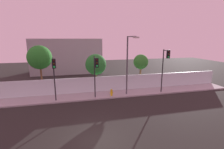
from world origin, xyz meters
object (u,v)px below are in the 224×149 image
at_px(traffic_light_left, 54,71).
at_px(fire_hydrant, 111,92).
at_px(roadside_tree_midleft, 96,64).
at_px(street_lamp_curbside, 128,61).
at_px(roadside_tree_leftmost, 40,58).
at_px(traffic_light_right, 165,62).
at_px(roadside_tree_midright, 141,62).
at_px(traffic_light_center, 96,69).

distance_m(traffic_light_left, fire_hydrant, 6.52).
bearing_deg(roadside_tree_midleft, street_lamp_curbside, -45.98).
distance_m(street_lamp_curbside, roadside_tree_leftmost, 10.12).
bearing_deg(traffic_light_right, roadside_tree_leftmost, 164.53).
distance_m(fire_hydrant, roadside_tree_midright, 6.35).
bearing_deg(traffic_light_right, street_lamp_curbside, 172.30).
xyz_separation_m(roadside_tree_leftmost, roadside_tree_midleft, (6.45, 0.00, -1.04)).
bearing_deg(roadside_tree_midleft, fire_hydrant, -67.93).
bearing_deg(traffic_light_left, roadside_tree_leftmost, 116.43).
xyz_separation_m(street_lamp_curbside, fire_hydrant, (-1.87, 0.11, -3.47)).
distance_m(traffic_light_right, roadside_tree_midright, 4.05).
height_order(traffic_light_right, street_lamp_curbside, street_lamp_curbside).
xyz_separation_m(traffic_light_center, roadside_tree_midleft, (0.57, 4.08, -0.18)).
xyz_separation_m(traffic_light_right, roadside_tree_midright, (-1.29, 3.81, -0.47)).
xyz_separation_m(traffic_light_center, traffic_light_right, (7.89, 0.27, 0.39)).
bearing_deg(traffic_light_left, roadside_tree_midleft, 39.90).
xyz_separation_m(traffic_light_center, roadside_tree_midright, (6.60, 4.08, -0.07)).
bearing_deg(traffic_light_center, fire_hydrant, 27.16).
height_order(traffic_light_right, fire_hydrant, traffic_light_right).
height_order(roadside_tree_leftmost, roadside_tree_midright, roadside_tree_leftmost).
height_order(traffic_light_left, traffic_light_center, traffic_light_center).
bearing_deg(traffic_light_left, street_lamp_curbside, 4.17).
xyz_separation_m(roadside_tree_leftmost, roadside_tree_midright, (12.48, 0.00, -0.93)).
height_order(traffic_light_center, roadside_tree_leftmost, roadside_tree_leftmost).
relative_size(traffic_light_center, roadside_tree_leftmost, 0.79).
distance_m(traffic_light_center, roadside_tree_midright, 7.76).
bearing_deg(traffic_light_right, roadside_tree_midright, 108.72).
relative_size(traffic_light_left, street_lamp_curbside, 0.68).
xyz_separation_m(traffic_light_left, roadside_tree_leftmost, (-1.89, 3.81, 0.89)).
xyz_separation_m(traffic_light_left, traffic_light_right, (11.88, -0.00, 0.43)).
bearing_deg(traffic_light_right, traffic_light_center, -178.07).
xyz_separation_m(roadside_tree_midleft, roadside_tree_midright, (6.03, 0.00, 0.11)).
bearing_deg(fire_hydrant, roadside_tree_leftmost, 157.90).
bearing_deg(fire_hydrant, traffic_light_left, -173.40).
distance_m(traffic_light_center, fire_hydrant, 3.55).
distance_m(street_lamp_curbside, roadside_tree_midleft, 4.58).
distance_m(fire_hydrant, roadside_tree_leftmost, 9.13).
distance_m(traffic_light_center, street_lamp_curbside, 3.84).
distance_m(traffic_light_right, fire_hydrant, 6.92).
relative_size(traffic_light_left, traffic_light_center, 1.00).
bearing_deg(traffic_light_center, roadside_tree_leftmost, 145.25).
xyz_separation_m(traffic_light_center, street_lamp_curbside, (3.71, 0.83, 0.58)).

